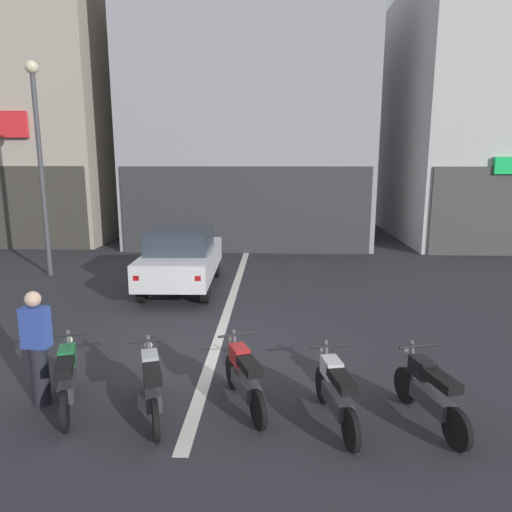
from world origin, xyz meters
The scene contains 12 objects.
ground_plane centered at (0.00, 0.00, 0.00)m, with size 120.00×120.00×0.00m, color #2B2B30.
lane_centre_line centered at (0.00, 6.00, 0.00)m, with size 0.20×18.00×0.01m, color silver.
building_corner_left centered at (-10.03, 13.83, 9.33)m, with size 8.08×8.32×18.69m.
building_mid_block centered at (-0.04, 13.82, 5.45)m, with size 9.57×9.05×10.93m.
car_white_crossing_near centered at (-1.42, 4.31, 0.89)m, with size 1.87×4.15×1.64m.
street_lamp centered at (-5.73, 5.63, 3.78)m, with size 0.36×0.36×6.13m.
motorcycle_green_row_leftmost centered at (-1.79, -1.93, 0.46)m, with size 0.69×1.60×0.98m.
motorcycle_silver_row_left_mid centered at (-0.56, -2.08, 0.46)m, with size 0.68×1.60×0.98m.
motorcycle_red_row_centre centered at (0.67, -1.79, 0.46)m, with size 0.74×1.57×0.98m.
motorcycle_white_row_right_mid centered at (1.91, -2.17, 0.46)m, with size 0.55×1.65×0.98m.
motorcycle_black_row_rightmost centered at (3.14, -2.12, 0.46)m, with size 0.63×1.63×0.98m.
person_by_motorcycles centered at (-2.23, -1.83, 0.86)m, with size 0.38×0.25×1.67m.
Camera 1 is at (1.11, -7.86, 3.44)m, focal length 32.81 mm.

